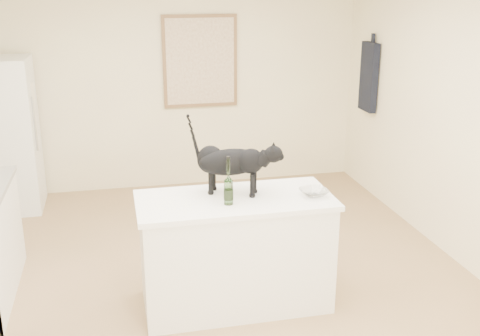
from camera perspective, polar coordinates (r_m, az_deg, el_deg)
name	(u,v)px	position (r m, az deg, el deg)	size (l,w,h in m)	color
floor	(219,291)	(4.94, -2.12, -12.04)	(5.50, 5.50, 0.00)	#A17C56
wall_back	(176,83)	(7.10, -6.37, 8.39)	(4.50, 4.50, 0.00)	beige
wall_right	(477,126)	(5.30, 22.40, 3.87)	(5.50, 5.50, 0.00)	beige
island_base	(235,254)	(4.58, -0.48, -8.47)	(1.44, 0.67, 0.86)	white
island_top	(235,200)	(4.40, -0.49, -3.22)	(1.50, 0.70, 0.04)	white
fridge	(4,136)	(6.86, -22.25, 2.97)	(0.68, 0.68, 1.70)	white
artwork_frame	(200,61)	(7.07, -3.95, 10.47)	(0.90, 0.03, 1.10)	brown
artwork_canvas	(200,62)	(7.05, -3.93, 10.45)	(0.82, 0.00, 1.02)	beige
hanging_garment	(369,77)	(7.00, 12.62, 8.77)	(0.08, 0.34, 0.80)	black
black_cat	(231,165)	(4.41, -0.88, 0.26)	(0.65, 0.20, 0.46)	black
wine_bottle	(228,184)	(4.22, -1.15, -1.55)	(0.07, 0.07, 0.32)	#316327
glass_bowl	(314,193)	(4.46, 7.31, -2.43)	(0.21, 0.21, 0.05)	silver
fridge_paper	(32,91)	(6.69, -19.84, 7.13)	(0.01, 0.14, 0.19)	white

